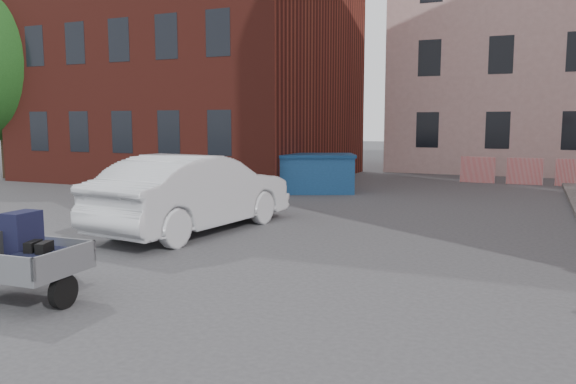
% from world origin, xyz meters
% --- Properties ---
extents(ground, '(120.00, 120.00, 0.00)m').
position_xyz_m(ground, '(0.00, 0.00, 0.00)').
color(ground, '#38383A').
rests_on(ground, ground).
extents(building_brick, '(12.00, 10.00, 14.00)m').
position_xyz_m(building_brick, '(-9.00, 13.00, 7.00)').
color(building_brick, '#591E16').
rests_on(building_brick, ground).
extents(building_pink, '(16.00, 8.00, 14.00)m').
position_xyz_m(building_pink, '(6.00, 22.00, 7.00)').
color(building_pink, '#B9948E').
rests_on(building_pink, ground).
extents(far_building, '(6.00, 6.00, 8.00)m').
position_xyz_m(far_building, '(-20.00, 22.00, 4.00)').
color(far_building, maroon).
rests_on(far_building, ground).
extents(tree, '(5.28, 5.28, 8.30)m').
position_xyz_m(tree, '(-16.00, 9.00, 5.17)').
color(tree, '#3D2B1C').
rests_on(tree, ground).
extents(barriers, '(4.70, 0.18, 1.00)m').
position_xyz_m(barriers, '(4.20, 15.00, 0.50)').
color(barriers, red).
rests_on(barriers, ground).
extents(trailer, '(1.66, 1.85, 1.20)m').
position_xyz_m(trailer, '(-1.64, -2.89, 0.61)').
color(trailer, black).
rests_on(trailer, ground).
extents(dumpster, '(3.46, 2.71, 1.29)m').
position_xyz_m(dumpster, '(-2.45, 9.44, 0.65)').
color(dumpster, '#205799').
rests_on(dumpster, ground).
extents(silver_car, '(2.35, 5.24, 1.67)m').
position_xyz_m(silver_car, '(-2.19, 2.18, 0.83)').
color(silver_car, silver).
rests_on(silver_car, ground).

